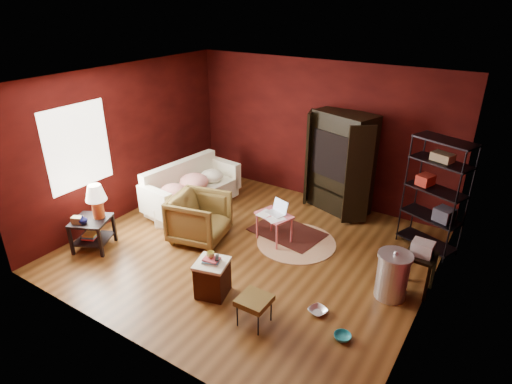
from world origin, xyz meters
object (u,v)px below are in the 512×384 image
(hamper, at_px, (212,277))
(wire_shelving, at_px, (437,191))
(sofa, at_px, (190,190))
(armchair, at_px, (199,216))
(side_table, at_px, (94,211))
(tv_armoire, at_px, (341,161))
(laptop_desk, at_px, (275,217))

(hamper, bearing_deg, wire_shelving, 52.19)
(sofa, bearing_deg, armchair, -154.25)
(armchair, height_order, hamper, armchair)
(side_table, xyz_separation_m, tv_armoire, (2.84, 3.47, 0.34))
(armchair, height_order, wire_shelving, wire_shelving)
(sofa, height_order, side_table, side_table)
(armchair, xyz_separation_m, wire_shelving, (3.38, 1.85, 0.59))
(laptop_desk, height_order, tv_armoire, tv_armoire)
(hamper, height_order, laptop_desk, laptop_desk)
(side_table, distance_m, tv_armoire, 4.50)
(laptop_desk, xyz_separation_m, tv_armoire, (0.45, 1.70, 0.56))
(armchair, bearing_deg, hamper, -146.57)
(armchair, xyz_separation_m, hamper, (1.11, -1.07, -0.17))
(wire_shelving, bearing_deg, sofa, -145.77)
(hamper, bearing_deg, sofa, 137.04)
(side_table, distance_m, hamper, 2.44)
(armchair, height_order, side_table, side_table)
(side_table, relative_size, laptop_desk, 1.53)
(armchair, xyz_separation_m, side_table, (-1.29, -1.11, 0.22))
(hamper, bearing_deg, laptop_desk, 90.30)
(side_table, bearing_deg, wire_shelving, 32.42)
(hamper, relative_size, wire_shelving, 0.32)
(hamper, xyz_separation_m, laptop_desk, (-0.01, 1.73, 0.17))
(armchair, height_order, laptop_desk, armchair)
(tv_armoire, bearing_deg, sofa, -130.35)
(armchair, distance_m, laptop_desk, 1.29)
(hamper, height_order, tv_armoire, tv_armoire)
(sofa, bearing_deg, laptop_desk, -117.23)
(laptop_desk, xyz_separation_m, wire_shelving, (2.28, 1.19, 0.59))
(armchair, bearing_deg, sofa, 35.48)
(side_table, bearing_deg, tv_armoire, 50.73)
(armchair, relative_size, laptop_desk, 1.24)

